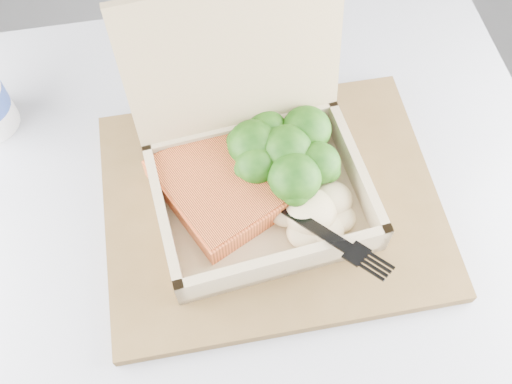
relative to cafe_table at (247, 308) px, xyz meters
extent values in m
cylinder|color=black|center=(0.00, 0.00, -0.52)|extent=(0.42, 0.42, 0.02)
cylinder|color=black|center=(0.00, 0.00, -0.19)|extent=(0.08, 0.08, 0.69)
cube|color=#9E9FA7|center=(0.00, 0.00, 0.17)|extent=(0.82, 0.82, 0.03)
cube|color=brown|center=(0.04, 0.06, 0.19)|extent=(0.39, 0.32, 0.02)
cube|color=tan|center=(0.02, 0.05, 0.21)|extent=(0.25, 0.21, 0.01)
cube|color=tan|center=(-0.08, 0.03, 0.22)|extent=(0.04, 0.17, 0.05)
cube|color=tan|center=(0.13, 0.07, 0.22)|extent=(0.04, 0.17, 0.05)
cube|color=tan|center=(0.04, -0.03, 0.22)|extent=(0.22, 0.05, 0.05)
cube|color=tan|center=(0.01, 0.13, 0.22)|extent=(0.22, 0.05, 0.05)
cube|color=tan|center=(0.01, 0.15, 0.33)|extent=(0.23, 0.08, 0.17)
cube|color=orange|center=(-0.02, 0.07, 0.22)|extent=(0.16, 0.17, 0.03)
ellipsoid|color=beige|center=(0.07, 0.03, 0.23)|extent=(0.09, 0.08, 0.03)
cube|color=black|center=(0.03, 0.05, 0.24)|extent=(0.08, 0.09, 0.03)
cube|color=black|center=(0.08, -0.01, 0.24)|extent=(0.05, 0.05, 0.02)
cube|color=white|center=(0.05, 0.27, 0.19)|extent=(0.10, 0.14, 0.00)
camera|label=1|loc=(-0.01, -0.24, 0.76)|focal=40.00mm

